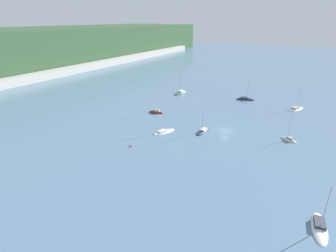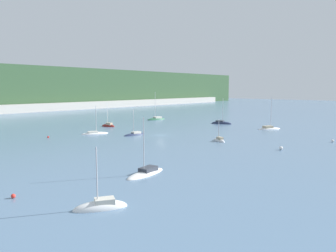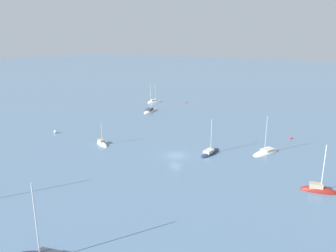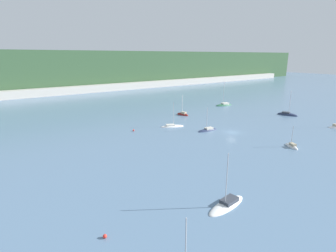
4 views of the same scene
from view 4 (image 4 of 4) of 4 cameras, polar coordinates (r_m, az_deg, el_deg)
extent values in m
plane|color=slate|center=(82.29, 13.66, -1.34)|extent=(600.00, 600.00, 0.00)
cube|color=#335133|center=(219.41, -20.40, 11.62)|extent=(460.28, 86.42, 25.86)
cube|color=#B7B2A8|center=(175.99, -15.77, 7.85)|extent=(391.24, 6.00, 4.44)
ellipsoid|color=maroon|center=(103.48, 3.21, 2.41)|extent=(2.65, 5.79, 1.80)
cube|color=tan|center=(103.00, 3.41, 2.87)|extent=(1.53, 2.19, 0.85)
cylinder|color=silver|center=(102.83, 3.13, 4.71)|extent=(0.14, 0.14, 7.37)
ellipsoid|color=#2D6647|center=(125.98, 12.04, 4.38)|extent=(9.17, 4.73, 1.78)
cube|color=silver|center=(126.23, 12.32, 4.80)|extent=(3.51, 2.71, 0.79)
cylinder|color=#B2B2B7|center=(124.78, 12.03, 7.08)|extent=(0.14, 0.14, 11.01)
ellipsoid|color=#232D4C|center=(113.38, 24.56, 2.17)|extent=(4.39, 8.18, 1.85)
cube|color=#333842|center=(113.37, 24.30, 2.65)|extent=(2.45, 3.15, 0.72)
cylinder|color=silver|center=(112.39, 25.02, 4.62)|extent=(0.14, 0.14, 8.95)
ellipsoid|color=white|center=(43.61, 12.62, -16.60)|extent=(8.55, 3.46, 1.11)
cube|color=#333842|center=(43.76, 13.18, -15.51)|extent=(3.18, 2.07, 0.71)
cylinder|color=#B2B2B7|center=(41.10, 12.66, -11.38)|extent=(0.14, 0.14, 8.55)
ellipsoid|color=white|center=(86.24, 0.94, -0.15)|extent=(8.11, 5.36, 1.18)
cube|color=silver|center=(85.95, 0.54, 0.19)|extent=(3.26, 2.73, 0.49)
cylinder|color=#B2B2B7|center=(85.33, 1.20, 2.60)|extent=(0.14, 0.14, 7.77)
cylinder|color=#B2B2B7|center=(29.78, 3.88, -24.44)|extent=(0.14, 0.14, 6.42)
ellipsoid|color=silver|center=(74.40, 25.27, -4.14)|extent=(3.54, 5.03, 1.39)
cube|color=tan|center=(73.88, 25.50, -3.69)|extent=(1.72, 2.04, 0.73)
cylinder|color=#B2B2B7|center=(73.76, 25.42, -1.93)|extent=(0.14, 0.14, 5.09)
ellipsoid|color=#232D4C|center=(82.66, 8.57, -1.00)|extent=(7.31, 2.67, 1.22)
cube|color=beige|center=(82.84, 8.89, -0.51)|extent=(2.69, 1.65, 0.61)
cylinder|color=#B2B2B7|center=(81.47, 8.48, 1.57)|extent=(0.14, 0.14, 7.02)
sphere|color=red|center=(81.84, -7.53, -0.93)|extent=(0.53, 0.53, 0.53)
sphere|color=red|center=(37.27, -13.58, -22.29)|extent=(0.53, 0.53, 0.53)
camera|label=1|loc=(33.30, -65.40, 23.95)|focal=28.00mm
camera|label=2|loc=(15.85, 168.54, -51.18)|focal=35.00mm
camera|label=3|loc=(142.18, 20.15, 14.73)|focal=35.00mm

